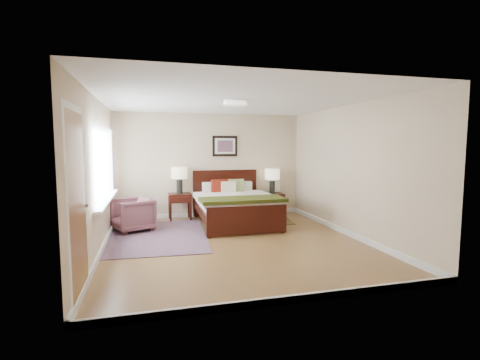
# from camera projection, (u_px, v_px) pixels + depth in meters

# --- Properties ---
(floor) EXTENTS (5.00, 5.00, 0.00)m
(floor) POSITION_uv_depth(u_px,v_px,m) (235.00, 243.00, 6.19)
(floor) COLOR brown
(floor) RESTS_ON ground
(back_wall) EXTENTS (4.50, 0.04, 2.50)m
(back_wall) POSITION_uv_depth(u_px,v_px,m) (211.00, 165.00, 8.47)
(back_wall) COLOR beige
(back_wall) RESTS_ON ground
(front_wall) EXTENTS (4.50, 0.04, 2.50)m
(front_wall) POSITION_uv_depth(u_px,v_px,m) (292.00, 191.00, 3.66)
(front_wall) COLOR beige
(front_wall) RESTS_ON ground
(left_wall) EXTENTS (0.04, 5.00, 2.50)m
(left_wall) POSITION_uv_depth(u_px,v_px,m) (98.00, 176.00, 5.50)
(left_wall) COLOR beige
(left_wall) RESTS_ON ground
(right_wall) EXTENTS (0.04, 5.00, 2.50)m
(right_wall) POSITION_uv_depth(u_px,v_px,m) (349.00, 171.00, 6.63)
(right_wall) COLOR beige
(right_wall) RESTS_ON ground
(ceiling) EXTENTS (4.50, 5.00, 0.02)m
(ceiling) POSITION_uv_depth(u_px,v_px,m) (235.00, 101.00, 5.94)
(ceiling) COLOR white
(ceiling) RESTS_ON back_wall
(window) EXTENTS (0.11, 2.72, 1.32)m
(window) POSITION_uv_depth(u_px,v_px,m) (106.00, 166.00, 6.18)
(window) COLOR silver
(window) RESTS_ON left_wall
(door) EXTENTS (0.06, 1.00, 2.18)m
(door) POSITION_uv_depth(u_px,v_px,m) (77.00, 205.00, 3.84)
(door) COLOR silver
(door) RESTS_ON ground
(ceil_fixture) EXTENTS (0.44, 0.44, 0.08)m
(ceil_fixture) POSITION_uv_depth(u_px,v_px,m) (235.00, 103.00, 5.95)
(ceil_fixture) COLOR white
(ceil_fixture) RESTS_ON ceiling
(bed) EXTENTS (1.71, 2.07, 1.11)m
(bed) POSITION_uv_depth(u_px,v_px,m) (235.00, 201.00, 7.65)
(bed) COLOR black
(bed) RESTS_ON ground
(wall_art) EXTENTS (0.62, 0.05, 0.50)m
(wall_art) POSITION_uv_depth(u_px,v_px,m) (225.00, 146.00, 8.49)
(wall_art) COLOR black
(wall_art) RESTS_ON back_wall
(nightstand_left) EXTENTS (0.52, 0.47, 0.62)m
(nightstand_left) POSITION_uv_depth(u_px,v_px,m) (180.00, 199.00, 8.11)
(nightstand_left) COLOR black
(nightstand_left) RESTS_ON ground
(nightstand_right) EXTENTS (0.54, 0.41, 0.54)m
(nightstand_right) POSITION_uv_depth(u_px,v_px,m) (272.00, 202.00, 8.71)
(nightstand_right) COLOR black
(nightstand_right) RESTS_ON ground
(lamp_left) EXTENTS (0.37, 0.37, 0.61)m
(lamp_left) POSITION_uv_depth(u_px,v_px,m) (179.00, 175.00, 8.07)
(lamp_left) COLOR black
(lamp_left) RESTS_ON nightstand_left
(lamp_right) EXTENTS (0.37, 0.37, 0.61)m
(lamp_right) POSITION_uv_depth(u_px,v_px,m) (272.00, 176.00, 8.66)
(lamp_right) COLOR black
(lamp_right) RESTS_ON nightstand_right
(armchair) EXTENTS (0.94, 0.93, 0.67)m
(armchair) POSITION_uv_depth(u_px,v_px,m) (133.00, 215.00, 7.04)
(armchair) COLOR brown
(armchair) RESTS_ON ground
(rug_persian) EXTENTS (2.01, 2.73, 0.01)m
(rug_persian) POSITION_uv_depth(u_px,v_px,m) (157.00, 236.00, 6.66)
(rug_persian) COLOR #0E0D43
(rug_persian) RESTS_ON ground
(rug_navy) EXTENTS (1.03, 1.41, 0.01)m
(rug_navy) POSITION_uv_depth(u_px,v_px,m) (270.00, 219.00, 8.23)
(rug_navy) COLOR black
(rug_navy) RESTS_ON ground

